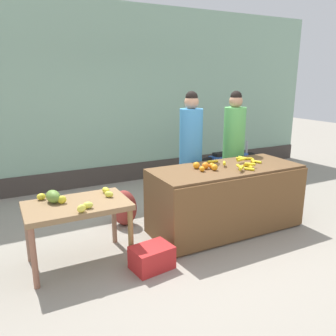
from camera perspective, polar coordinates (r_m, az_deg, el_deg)
ground_plane at (r=4.69m, az=4.27°, el=-11.15°), size 24.00×24.00×0.00m
market_wall_back at (r=6.82m, az=-8.29°, el=11.51°), size 9.31×0.23×3.40m
fruit_stall_counter at (r=4.77m, az=9.61°, el=-5.07°), size 2.07×0.88×0.89m
side_table_wooden at (r=3.92m, az=-14.98°, el=-6.97°), size 1.12×0.69×0.72m
banana_bunch_pile at (r=4.82m, az=12.46°, el=0.89°), size 0.70×0.68×0.07m
orange_pile at (r=4.48m, az=6.34°, el=0.28°), size 0.26×0.27×0.09m
mango_papaya_pile at (r=3.93m, az=-16.84°, el=-4.75°), size 0.82×0.68×0.14m
vendor_woman_blue_shirt at (r=5.09m, az=3.81°, el=2.29°), size 0.34×0.34×1.87m
vendor_woman_green_shirt at (r=5.56m, az=10.91°, el=3.07°), size 0.34×0.34×1.86m
parked_motorcycle at (r=6.59m, az=10.02°, el=0.13°), size 1.60×0.18×0.88m
produce_crate at (r=3.90m, az=-2.72°, el=-14.75°), size 0.48×0.38×0.26m
produce_sack at (r=4.92m, az=-7.34°, el=-6.64°), size 0.47×0.46×0.52m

